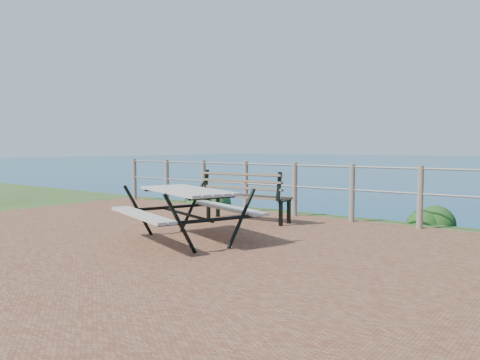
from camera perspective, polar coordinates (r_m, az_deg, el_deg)
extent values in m
cube|color=brown|center=(6.32, -9.33, -7.96)|extent=(10.00, 7.00, 0.12)
cylinder|color=#6B5B4C|center=(11.88, -12.73, 0.12)|extent=(0.10, 0.10, 1.00)
cylinder|color=#6B5B4C|center=(11.02, -8.91, -0.13)|extent=(0.10, 0.10, 1.00)
cylinder|color=#6B5B4C|center=(10.22, -4.46, -0.41)|extent=(0.10, 0.10, 1.00)
cylinder|color=#6B5B4C|center=(9.49, 0.70, -0.74)|extent=(0.10, 0.10, 1.00)
cylinder|color=#6B5B4C|center=(8.85, 6.67, -1.11)|extent=(0.10, 0.10, 1.00)
cylinder|color=#6B5B4C|center=(8.32, 13.48, -1.51)|extent=(0.10, 0.10, 1.00)
cylinder|color=#6B5B4C|center=(7.93, 21.09, -1.94)|extent=(0.10, 0.10, 1.00)
cylinder|color=slate|center=(8.82, 6.69, 1.80)|extent=(9.40, 0.04, 0.04)
cylinder|color=slate|center=(8.85, 6.67, -0.78)|extent=(9.40, 0.04, 0.04)
cube|color=#9B978B|center=(6.41, -6.50, -1.29)|extent=(1.83, 1.23, 0.04)
cube|color=#9B978B|center=(6.44, -6.48, -3.79)|extent=(1.67, 0.80, 0.04)
cube|color=#9B978B|center=(6.44, -6.48, -3.79)|extent=(1.67, 0.80, 0.04)
cylinder|color=black|center=(6.45, -6.48, -4.20)|extent=(1.38, 0.53, 0.04)
cube|color=brown|center=(8.14, 0.90, -1.99)|extent=(1.61, 0.54, 0.04)
cube|color=brown|center=(8.12, 0.90, -0.05)|extent=(1.58, 0.27, 0.36)
cube|color=black|center=(8.17, 0.90, -3.50)|extent=(0.05, 0.06, 0.43)
cube|color=black|center=(8.17, 0.90, -3.50)|extent=(0.05, 0.06, 0.43)
cube|color=black|center=(8.17, 0.90, -3.50)|extent=(0.05, 0.06, 0.43)
cube|color=black|center=(8.17, 0.90, -3.50)|extent=(0.05, 0.06, 0.43)
ellipsoid|color=#205623|center=(11.16, -4.11, -2.72)|extent=(0.76, 0.76, 0.50)
ellipsoid|color=#144215|center=(8.85, 22.54, -4.78)|extent=(0.70, 0.70, 0.42)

